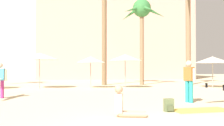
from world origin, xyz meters
The scene contains 10 objects.
hotel_pink centered at (2.31, 32.67, 7.02)m, with size 20.09×8.45×14.04m, color #DB9989.
palm_tree_right centered at (2.97, 17.47, 6.04)m, with size 3.97×4.20×7.34m.
cafe_umbrella_2 centered at (-5.03, 13.82, 2.25)m, with size 2.57×2.57×2.47m.
cafe_umbrella_3 centered at (-1.50, 13.67, 2.01)m, with size 2.03×2.03×2.22m.
cafe_umbrella_4 centered at (7.27, 13.31, 2.02)m, with size 2.58×2.58×2.25m.
cafe_umbrella_5 centered at (0.95, 13.66, 2.16)m, with size 2.35×2.35×2.39m.
beach_towel centered at (1.85, 2.95, 0.01)m, with size 2.00×1.05×0.01m, color #F4CC4C.
backpack centered at (0.72, 2.78, 0.20)m, with size 0.32×0.26×0.42m.
person_mid_center centered at (-0.84, 2.00, 0.32)m, with size 0.95×0.55×0.91m.
person_far_left centered at (2.26, 5.01, 0.94)m, with size 0.38×0.58×1.71m.
Camera 1 is at (-2.02, -5.94, 1.38)m, focal length 44.78 mm.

